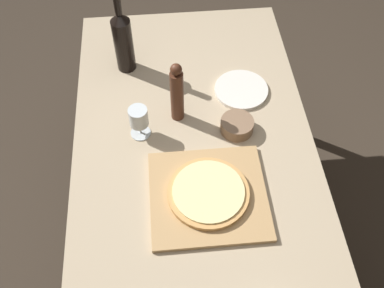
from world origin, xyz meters
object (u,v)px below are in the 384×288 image
object	(u,v)px
wine_glass	(139,118)
small_bowl	(237,125)
pizza	(208,192)
pepper_mill	(177,93)
wine_bottle	(123,41)

from	to	relation	value
wine_glass	small_bowl	bearing A→B (deg)	-2.43
pizza	pepper_mill	xyz separation A→B (m)	(-0.08, 0.37, 0.10)
wine_bottle	wine_glass	bearing A→B (deg)	-82.31
small_bowl	wine_glass	bearing A→B (deg)	177.57
pizza	small_bowl	world-z (taller)	small_bowl
small_bowl	wine_bottle	bearing A→B (deg)	137.34
wine_glass	pepper_mill	bearing A→B (deg)	26.22
pizza	small_bowl	xyz separation A→B (m)	(0.14, 0.28, -0.00)
pepper_mill	small_bowl	xyz separation A→B (m)	(0.22, -0.09, -0.10)
pepper_mill	wine_glass	world-z (taller)	pepper_mill
pepper_mill	wine_glass	size ratio (longest dim) A/B	2.03
pepper_mill	pizza	bearing A→B (deg)	-78.20
wine_bottle	wine_glass	xyz separation A→B (m)	(0.05, -0.36, -0.05)
pizza	wine_glass	xyz separation A→B (m)	(-0.22, 0.30, 0.06)
wine_glass	pizza	bearing A→B (deg)	-53.11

